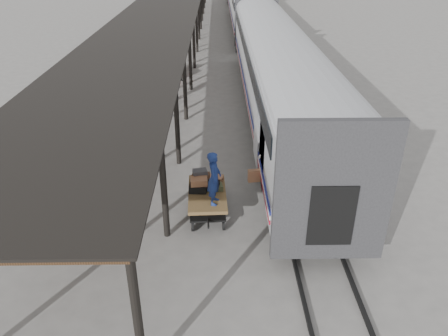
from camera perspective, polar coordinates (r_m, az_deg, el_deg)
The scene contains 8 objects.
ground at distance 15.73m, azimuth -1.79°, elevation -4.34°, with size 160.00×160.00×0.00m, color slate.
train at distance 47.53m, azimuth 2.80°, elevation 21.05°, with size 3.45×76.01×4.01m.
rails at distance 48.12m, azimuth 2.72°, elevation 17.96°, with size 1.54×150.00×0.12m.
baggage_cart at distance 14.72m, azimuth -2.20°, elevation -3.85°, with size 1.34×2.45×0.86m.
suitcase_stack at distance 14.80m, azimuth -2.65°, elevation -1.77°, with size 1.18×1.13×0.59m.
luggage_tug at distance 30.08m, azimuth -6.94°, elevation 12.71°, with size 1.35×1.67×1.28m.
porter at distance 13.60m, azimuth -1.28°, elevation -1.35°, with size 0.65×0.43×1.78m, color navy.
pedestrian at distance 25.65m, azimuth -6.47°, elevation 10.90°, with size 1.11×0.46×1.89m, color black.
Camera 1 is at (0.28, -13.30, 8.41)m, focal length 35.00 mm.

